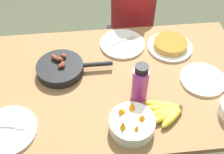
# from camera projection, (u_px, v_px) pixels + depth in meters

# --- Properties ---
(ground_plane) EXTENTS (14.00, 14.00, 0.00)m
(ground_plane) POSITION_uv_depth(u_px,v_px,m) (112.00, 146.00, 2.01)
(ground_plane) COLOR #474C38
(dining_table) EXTENTS (1.50, 0.88, 0.71)m
(dining_table) POSITION_uv_depth(u_px,v_px,m) (112.00, 92.00, 1.56)
(dining_table) COLOR olive
(dining_table) RESTS_ON ground_plane
(banana_bunch) EXTENTS (0.19, 0.18, 0.04)m
(banana_bunch) POSITION_uv_depth(u_px,v_px,m) (166.00, 111.00, 1.33)
(banana_bunch) COLOR yellow
(banana_bunch) RESTS_ON dining_table
(skillet) EXTENTS (0.41, 0.25, 0.08)m
(skillet) POSITION_uv_depth(u_px,v_px,m) (61.00, 68.00, 1.51)
(skillet) COLOR black
(skillet) RESTS_ON dining_table
(frittata_plate_center) EXTENTS (0.26, 0.26, 0.05)m
(frittata_plate_center) POSITION_uv_depth(u_px,v_px,m) (170.00, 45.00, 1.65)
(frittata_plate_center) COLOR white
(frittata_plate_center) RESTS_ON dining_table
(empty_plate_near_front) EXTENTS (0.27, 0.27, 0.02)m
(empty_plate_near_front) POSITION_uv_depth(u_px,v_px,m) (122.00, 44.00, 1.68)
(empty_plate_near_front) COLOR white
(empty_plate_near_front) RESTS_ON dining_table
(empty_plate_far_left) EXTENTS (0.24, 0.24, 0.02)m
(empty_plate_far_left) POSITION_uv_depth(u_px,v_px,m) (203.00, 79.00, 1.48)
(empty_plate_far_left) COLOR white
(empty_plate_far_left) RESTS_ON dining_table
(empty_plate_far_right) EXTENTS (0.27, 0.27, 0.02)m
(empty_plate_far_right) POSITION_uv_depth(u_px,v_px,m) (8.00, 130.00, 1.27)
(empty_plate_far_right) COLOR white
(empty_plate_far_right) RESTS_ON dining_table
(fruit_bowl_mango) EXTENTS (0.21, 0.21, 0.12)m
(fruit_bowl_mango) POSITION_uv_depth(u_px,v_px,m) (132.00, 123.00, 1.26)
(fruit_bowl_mango) COLOR white
(fruit_bowl_mango) RESTS_ON dining_table
(water_bottle) EXTENTS (0.08, 0.08, 0.22)m
(water_bottle) POSITION_uv_depth(u_px,v_px,m) (140.00, 83.00, 1.34)
(water_bottle) COLOR #992D89
(water_bottle) RESTS_ON dining_table
(person_figure) EXTENTS (0.35, 0.35, 1.17)m
(person_figure) POSITION_uv_depth(u_px,v_px,m) (132.00, 30.00, 2.13)
(person_figure) COLOR black
(person_figure) RESTS_ON ground_plane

